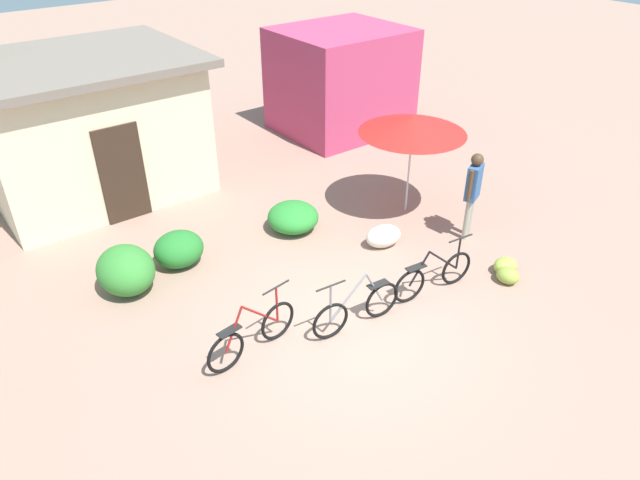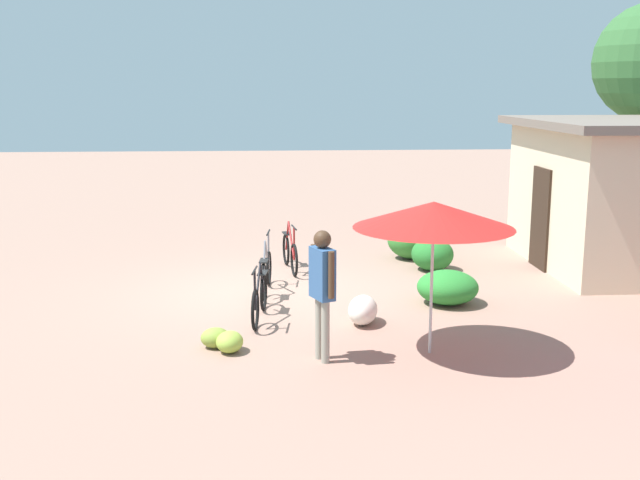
# 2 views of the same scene
# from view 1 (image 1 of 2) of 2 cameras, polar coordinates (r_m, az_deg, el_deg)

# --- Properties ---
(ground_plane) EXTENTS (60.00, 60.00, 0.00)m
(ground_plane) POSITION_cam_1_polar(r_m,az_deg,el_deg) (9.25, 3.43, -8.33)
(ground_plane) COLOR #9A7665
(building_low) EXTENTS (4.70, 3.93, 2.93)m
(building_low) POSITION_cam_1_polar(r_m,az_deg,el_deg) (13.55, -21.89, 10.40)
(building_low) COLOR beige
(building_low) RESTS_ON ground
(shop_pink) EXTENTS (3.20, 2.80, 2.69)m
(shop_pink) POSITION_cam_1_polar(r_m,az_deg,el_deg) (16.18, 2.02, 15.44)
(shop_pink) COLOR #B6395F
(shop_pink) RESTS_ON ground
(hedge_bush_front_left) EXTENTS (0.94, 1.10, 0.81)m
(hedge_bush_front_left) POSITION_cam_1_polar(r_m,az_deg,el_deg) (10.25, -18.59, -2.82)
(hedge_bush_front_left) COLOR #347F30
(hedge_bush_front_left) RESTS_ON ground
(hedge_bush_front_right) EXTENTS (0.90, 0.82, 0.64)m
(hedge_bush_front_right) POSITION_cam_1_polar(r_m,az_deg,el_deg) (10.71, -13.75, -0.87)
(hedge_bush_front_right) COLOR #25722B
(hedge_bush_front_right) RESTS_ON ground
(hedge_bush_mid) EXTENTS (1.01, 1.02, 0.56)m
(hedge_bush_mid) POSITION_cam_1_polar(r_m,az_deg,el_deg) (11.49, -2.67, 2.27)
(hedge_bush_mid) COLOR #2A822F
(hedge_bush_mid) RESTS_ON ground
(market_umbrella) EXTENTS (2.14, 2.14, 2.08)m
(market_umbrella) POSITION_cam_1_polar(r_m,az_deg,el_deg) (11.63, 9.14, 11.17)
(market_umbrella) COLOR beige
(market_umbrella) RESTS_ON ground
(bicycle_leftmost) EXTENTS (1.61, 0.28, 0.97)m
(bicycle_leftmost) POSITION_cam_1_polar(r_m,az_deg,el_deg) (8.59, -6.65, -9.23)
(bicycle_leftmost) COLOR black
(bicycle_leftmost) RESTS_ON ground
(bicycle_near_pile) EXTENTS (1.60, 0.22, 1.00)m
(bicycle_near_pile) POSITION_cam_1_polar(r_m,az_deg,el_deg) (9.00, 3.64, -6.76)
(bicycle_near_pile) COLOR black
(bicycle_near_pile) RESTS_ON ground
(bicycle_center_loaded) EXTENTS (1.63, 0.26, 0.93)m
(bicycle_center_loaded) POSITION_cam_1_polar(r_m,az_deg,el_deg) (9.89, 11.13, -3.43)
(bicycle_center_loaded) COLOR black
(bicycle_center_loaded) RESTS_ON ground
(banana_pile_on_ground) EXTENTS (0.64, 0.64, 0.29)m
(banana_pile_on_ground) POSITION_cam_1_polar(r_m,az_deg,el_deg) (10.69, 17.89, -2.84)
(banana_pile_on_ground) COLOR #98B641
(banana_pile_on_ground) RESTS_ON ground
(produce_sack) EXTENTS (0.79, 0.61, 0.44)m
(produce_sack) POSITION_cam_1_polar(r_m,az_deg,el_deg) (11.04, 6.27, 0.39)
(produce_sack) COLOR silver
(produce_sack) RESTS_ON ground
(person_vendor) EXTENTS (0.54, 0.34, 1.75)m
(person_vendor) POSITION_cam_1_polar(r_m,az_deg,el_deg) (11.23, 14.85, 5.06)
(person_vendor) COLOR gray
(person_vendor) RESTS_ON ground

